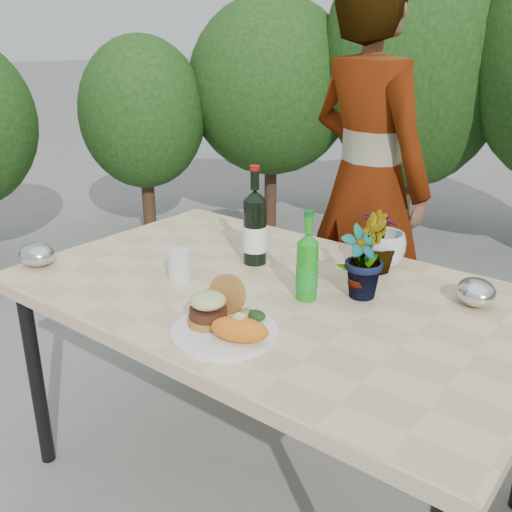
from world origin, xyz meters
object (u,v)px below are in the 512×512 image
Objects in this scene: dinner_plate at (224,332)px; wine_bottle at (255,228)px; patio_table at (272,305)px; person at (367,183)px.

wine_bottle is (-0.26, 0.45, 0.12)m from dinner_plate.
person is at bearing 100.77° from patio_table.
patio_table is 0.91× the size of person.
patio_table is 0.33m from dinner_plate.
dinner_plate is at bearing -81.16° from wine_bottle.
wine_bottle reaches higher than patio_table.
wine_bottle is at bearing 119.54° from dinner_plate.
person reaches higher than wine_bottle.
dinner_plate reaches higher than patio_table.
person is (-0.26, 1.25, 0.12)m from dinner_plate.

